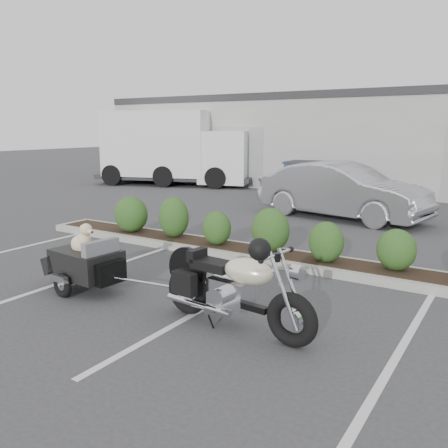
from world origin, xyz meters
The scene contains 8 objects.
ground centered at (0.00, 0.00, 0.00)m, with size 90.00×90.00×0.00m, color #38383A.
planter_kerb centered at (1.00, 2.20, 0.07)m, with size 12.00×1.00×0.15m, color #9E9E93.
building centered at (0.00, 17.00, 2.00)m, with size 26.00×10.00×4.00m, color #9EA099.
motorcycle centered at (1.92, -1.00, 0.54)m, with size 2.36×0.83×1.35m.
pet_trailer centered at (-0.86, -0.98, 0.47)m, with size 1.89×1.07×1.12m.
sedan centered at (0.57, 7.23, 0.80)m, with size 1.70×4.87×1.60m, color #ACABB3.
dumpster centered at (-1.70, 10.77, 0.68)m, with size 2.13×1.53×1.34m.
delivery_truck centered at (-8.63, 11.33, 1.59)m, with size 7.58×4.36×3.31m.
Camera 1 is at (4.90, -5.96, 2.57)m, focal length 38.00 mm.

